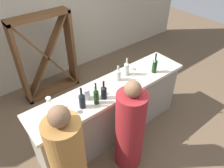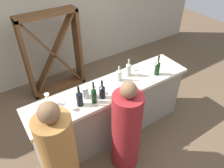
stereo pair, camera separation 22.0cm
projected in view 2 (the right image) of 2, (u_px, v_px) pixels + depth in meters
name	position (u px, v px, depth m)	size (l,w,h in m)	color
ground_plane	(112.00, 131.00, 3.70)	(12.00, 12.00, 0.00)	brown
back_wall	(51.00, 13.00, 4.30)	(8.00, 0.10, 2.80)	#B2A893
bar_counter	(112.00, 111.00, 3.41)	(2.54, 0.58, 0.97)	gray
wine_rack	(53.00, 54.00, 4.18)	(1.11, 0.28, 1.63)	brown
wine_bottle_leftmost_near_black	(79.00, 98.00, 2.74)	(0.08, 0.08, 0.31)	black
wine_bottle_second_left_dark_green	(94.00, 95.00, 2.78)	(0.07, 0.07, 0.33)	black
wine_bottle_center_near_black	(102.00, 91.00, 2.86)	(0.08, 0.08, 0.28)	black
wine_bottle_second_right_clear_pale	(119.00, 75.00, 3.17)	(0.08, 0.08, 0.27)	#B7C6B2
wine_bottle_rightmost_clear_pale	(128.00, 69.00, 3.27)	(0.08, 0.08, 0.32)	#B7C6B2
wine_bottle_far_right_dark_green	(157.00, 67.00, 3.28)	(0.08, 0.08, 0.33)	black
wine_glass_near_left	(64.00, 104.00, 2.68)	(0.07, 0.07, 0.14)	white
wine_glass_near_center	(94.00, 87.00, 2.93)	(0.07, 0.07, 0.15)	white
wine_glass_near_right	(136.00, 70.00, 3.26)	(0.07, 0.07, 0.14)	white
wine_glass_far_left	(47.00, 97.00, 2.75)	(0.07, 0.07, 0.17)	white
water_pitcher	(85.00, 92.00, 2.89)	(0.11, 0.11, 0.16)	silver
person_left_guest	(61.00, 163.00, 2.39)	(0.43, 0.43, 1.64)	#9E6B33
person_center_guest	(126.00, 131.00, 2.86)	(0.46, 0.46, 1.47)	maroon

